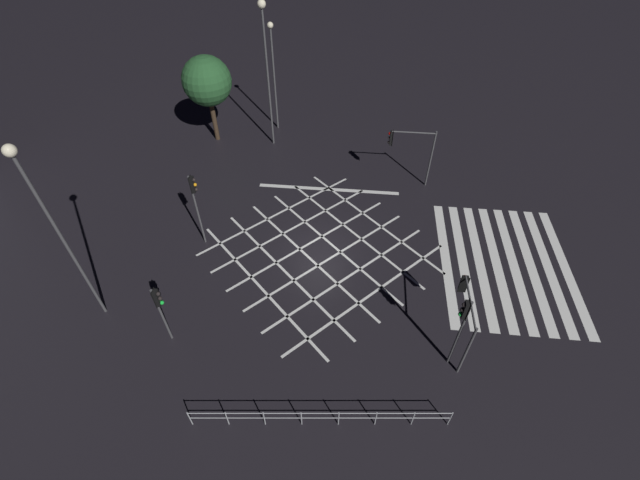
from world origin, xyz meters
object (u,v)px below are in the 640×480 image
(traffic_light_sw_main, at_px, (465,307))
(street_lamp_east, at_px, (48,215))
(traffic_light_nw_cross, at_px, (160,305))
(traffic_light_median_north, at_px, (195,197))
(street_lamp_far, at_px, (266,51))
(traffic_light_sw_cross, at_px, (462,321))
(street_tree_near, at_px, (207,81))
(traffic_light_se_cross, at_px, (409,145))
(street_lamp_west, at_px, (273,64))

(traffic_light_sw_main, bearing_deg, street_lamp_east, 90.35)
(traffic_light_nw_cross, relative_size, street_lamp_east, 0.37)
(traffic_light_median_north, xyz_separation_m, traffic_light_nw_cross, (-6.30, -0.28, -0.72))
(traffic_light_sw_main, distance_m, street_lamp_far, 19.66)
(traffic_light_sw_cross, relative_size, street_tree_near, 0.71)
(traffic_light_sw_main, relative_size, street_lamp_far, 0.34)
(traffic_light_nw_cross, bearing_deg, traffic_light_se_cross, 49.55)
(traffic_light_se_cross, xyz_separation_m, street_lamp_west, (6.23, 9.34, 1.99))
(traffic_light_sw_main, relative_size, traffic_light_sw_cross, 0.76)
(traffic_light_se_cross, xyz_separation_m, street_lamp_far, (3.99, 9.29, 3.74))
(traffic_light_se_cross, height_order, street_lamp_east, street_lamp_east)
(traffic_light_sw_cross, height_order, street_lamp_east, street_lamp_east)
(traffic_light_sw_main, xyz_separation_m, street_lamp_far, (15.61, 11.18, 4.21))
(traffic_light_median_north, relative_size, street_lamp_west, 0.60)
(traffic_light_sw_cross, distance_m, street_lamp_far, 20.26)
(traffic_light_median_north, xyz_separation_m, traffic_light_sw_cross, (-6.26, -12.69, -0.14))
(traffic_light_se_cross, xyz_separation_m, street_lamp_east, (-11.72, 14.81, 3.34))
(traffic_light_median_north, bearing_deg, traffic_light_nw_cross, -87.44)
(traffic_light_sw_cross, relative_size, street_lamp_east, 0.46)
(traffic_light_nw_cross, height_order, street_lamp_west, street_lamp_west)
(traffic_light_sw_main, xyz_separation_m, traffic_light_sw_cross, (-1.20, 0.45, 0.65))
(street_lamp_far, relative_size, street_tree_near, 1.57)
(traffic_light_nw_cross, distance_m, street_lamp_far, 17.43)
(street_lamp_west, relative_size, street_lamp_far, 0.80)
(traffic_light_sw_main, xyz_separation_m, traffic_light_median_north, (5.06, 13.14, 0.79))
(traffic_light_sw_cross, height_order, street_lamp_west, street_lamp_west)
(traffic_light_sw_cross, relative_size, street_lamp_west, 0.57)
(traffic_light_nw_cross, relative_size, street_tree_near, 0.57)
(traffic_light_sw_cross, bearing_deg, traffic_light_sw_main, -110.65)
(traffic_light_nw_cross, bearing_deg, street_lamp_east, 163.49)
(traffic_light_sw_main, relative_size, traffic_light_median_north, 0.73)
(street_lamp_far, height_order, street_tree_near, street_lamp_far)
(traffic_light_nw_cross, xyz_separation_m, street_tree_near, (17.00, 2.58, 1.91))
(street_lamp_west, xyz_separation_m, street_lamp_far, (-2.23, -0.06, 1.75))
(traffic_light_sw_main, height_order, traffic_light_sw_cross, traffic_light_sw_cross)
(traffic_light_se_cross, relative_size, traffic_light_median_north, 0.86)
(traffic_light_se_cross, distance_m, traffic_light_sw_cross, 12.90)
(traffic_light_nw_cross, distance_m, street_lamp_east, 5.48)
(traffic_light_sw_main, relative_size, street_lamp_east, 0.35)
(street_lamp_west, bearing_deg, traffic_light_se_cross, -123.68)
(traffic_light_median_north, bearing_deg, traffic_light_se_cross, 30.26)
(street_lamp_east, bearing_deg, traffic_light_sw_cross, -93.87)
(traffic_light_nw_cross, distance_m, street_lamp_west, 19.30)
(street_lamp_east, xyz_separation_m, street_tree_near, (15.86, -1.26, -1.82))
(street_lamp_west, height_order, street_tree_near, street_lamp_west)
(street_lamp_east, xyz_separation_m, street_lamp_west, (17.95, -5.46, -1.35))
(traffic_light_nw_cross, bearing_deg, traffic_light_median_north, 92.56)
(street_lamp_east, bearing_deg, street_lamp_west, -16.93)
(traffic_light_nw_cross, distance_m, street_tree_near, 17.30)
(traffic_light_sw_main, bearing_deg, street_lamp_far, 35.63)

